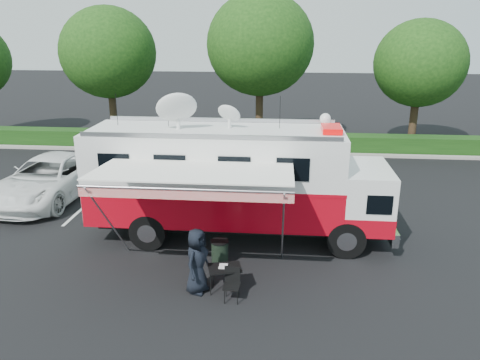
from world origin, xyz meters
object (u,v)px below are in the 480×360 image
object	(u,v)px
command_truck	(236,180)
white_suv	(52,198)
folding_table	(225,269)
trash_bin	(220,253)

from	to	relation	value
command_truck	white_suv	bearing A→B (deg)	159.60
folding_table	white_suv	bearing A→B (deg)	141.22
white_suv	trash_bin	size ratio (longest dim) A/B	7.67
command_truck	trash_bin	xyz separation A→B (m)	(-0.29, -2.12, -1.65)
trash_bin	command_truck	bearing A→B (deg)	82.32
command_truck	trash_bin	bearing A→B (deg)	-97.68
white_suv	folding_table	xyz separation A→B (m)	(8.24, -6.62, 0.70)
white_suv	trash_bin	xyz separation A→B (m)	(7.91, -5.16, 0.42)
white_suv	trash_bin	distance (m)	9.45
folding_table	trash_bin	size ratio (longest dim) A/B	1.23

